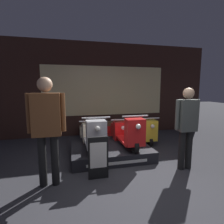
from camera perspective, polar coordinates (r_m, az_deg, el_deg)
The scene contains 11 objects.
ground_plane at distance 3.27m, azimuth 11.40°, elevation -22.79°, with size 30.00×30.00×0.00m, color #2D2D33.
shop_wall_back at distance 6.24m, azimuth -2.27°, elevation 7.37°, with size 7.75×0.09×3.20m.
display_platform at distance 4.45m, azimuth -0.78°, elevation -12.24°, with size 1.86×1.54×0.26m.
scooter_display_left at distance 4.20m, azimuth -6.29°, elevation -7.15°, with size 0.58×1.65×0.82m.
scooter_display_right at distance 4.38m, azimuth 4.72°, elevation -6.49°, with size 0.58×1.65×0.82m.
scooter_backrow_0 at distance 5.23m, azimuth -7.73°, elevation -7.04°, with size 0.58×1.65×0.82m.
scooter_backrow_1 at distance 5.38m, azimuth 1.23°, elevation -6.56°, with size 0.58×1.65×0.82m.
scooter_backrow_2 at distance 5.64m, azimuth 9.51°, elevation -5.97°, with size 0.58×1.65×0.82m.
person_left_browsing at distance 3.06m, azimuth -20.54°, elevation -3.15°, with size 0.61×0.25×1.83m.
person_right_browsing at distance 3.81m, azimuth 23.23°, elevation -3.38°, with size 0.53×0.22×1.66m.
price_sign_board at distance 3.29m, azimuth -4.50°, elevation -14.68°, with size 0.37×0.04×0.79m.
Camera 1 is at (-1.23, -2.54, 1.67)m, focal length 28.00 mm.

